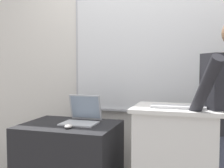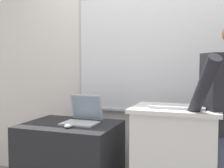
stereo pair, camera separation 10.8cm
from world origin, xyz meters
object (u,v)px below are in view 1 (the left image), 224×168
Objects in this scene: laptop at (83,115)px; computer_mouse_by_laptop at (69,126)px; wireless_keyboard at (178,107)px; lectern_podium at (175,167)px; side_desk at (70,166)px.

laptop is 0.26m from computer_mouse_by_laptop.
wireless_keyboard is 0.90m from computer_mouse_by_laptop.
computer_mouse_by_laptop is (-0.88, -0.07, -0.19)m from wireless_keyboard.
lectern_podium reaches higher than side_desk.
laptop is 0.89m from wireless_keyboard.
laptop reaches higher than computer_mouse_by_laptop.
side_desk is 8.31× the size of computer_mouse_by_laptop.
wireless_keyboard is at bearing -11.66° from laptop.
side_desk is at bearing -132.56° from laptop.
wireless_keyboard is (0.86, -0.18, 0.13)m from laptop.
side_desk is at bearing 174.94° from wireless_keyboard.
laptop is at bearing 172.14° from lectern_podium.
wireless_keyboard reaches higher than computer_mouse_by_laptop.
laptop is (-0.84, 0.12, 0.36)m from lectern_podium.
wireless_keyboard is at bearing -72.69° from lectern_podium.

